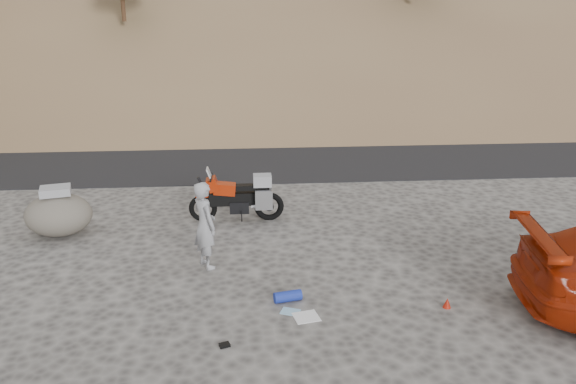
% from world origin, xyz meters
% --- Properties ---
extents(ground, '(140.00, 140.00, 0.00)m').
position_xyz_m(ground, '(0.00, 0.00, 0.00)').
color(ground, '#423F3D').
rests_on(ground, ground).
extents(road, '(120.00, 7.00, 0.05)m').
position_xyz_m(road, '(0.00, 9.00, 0.00)').
color(road, black).
rests_on(road, ground).
extents(motorcycle, '(2.23, 0.64, 1.33)m').
position_xyz_m(motorcycle, '(0.55, 2.77, 0.57)').
color(motorcycle, black).
rests_on(motorcycle, ground).
extents(man, '(0.67, 0.75, 1.73)m').
position_xyz_m(man, '(-0.12, 0.38, 0.00)').
color(man, '#949599').
rests_on(man, ground).
extents(boulder, '(1.49, 1.28, 1.12)m').
position_xyz_m(boulder, '(-3.45, 2.21, 0.49)').
color(boulder, '#545048').
rests_on(boulder, ground).
extents(gear_white_cloth, '(0.47, 0.44, 0.01)m').
position_xyz_m(gear_white_cloth, '(1.62, -1.66, 0.01)').
color(gear_white_cloth, white).
rests_on(gear_white_cloth, ground).
extents(gear_blue_mat, '(0.51, 0.29, 0.19)m').
position_xyz_m(gear_blue_mat, '(1.36, -1.12, 0.10)').
color(gear_blue_mat, '#192C96').
rests_on(gear_blue_mat, ground).
extents(gear_funnel, '(0.16, 0.16, 0.18)m').
position_xyz_m(gear_funnel, '(4.03, -1.53, 0.09)').
color(gear_funnel, '#A81B0B').
rests_on(gear_funnel, ground).
extents(gear_glove_a, '(0.18, 0.16, 0.04)m').
position_xyz_m(gear_glove_a, '(0.31, -2.38, 0.02)').
color(gear_glove_a, black).
rests_on(gear_glove_a, ground).
extents(gear_blue_cloth, '(0.37, 0.33, 0.01)m').
position_xyz_m(gear_blue_cloth, '(1.38, -1.48, 0.01)').
color(gear_blue_cloth, '#89B6D3').
rests_on(gear_blue_cloth, ground).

